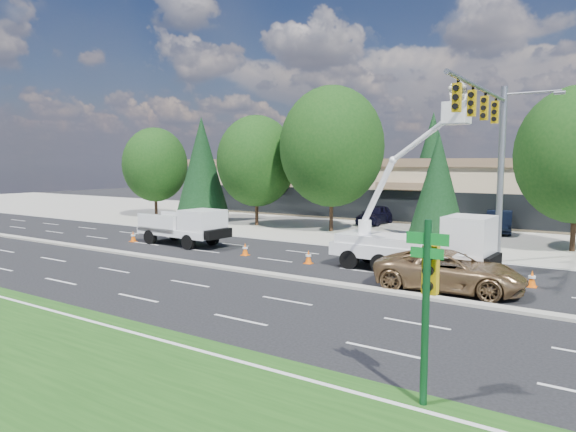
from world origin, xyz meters
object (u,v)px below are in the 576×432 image
Objects in this scene: signal_mast at (494,144)px; utility_pickup at (186,230)px; street_sign_pole at (428,292)px; bucket_truck at (423,235)px; minivan at (449,271)px.

signal_mast reaches higher than utility_pickup.
street_sign_pole is 0.65× the size of utility_pickup.
signal_mast is at bearing 97.27° from street_sign_pole.
street_sign_pole is at bearing -67.87° from bucket_truck.
street_sign_pole is 0.68× the size of minivan.
signal_mast is 1.18× the size of bucket_truck.
utility_pickup is (-19.40, 12.58, -1.49)m from street_sign_pole.
bucket_truck is (-4.32, 12.57, -0.63)m from street_sign_pole.
bucket_truck is at bearing -129.19° from signal_mast.
bucket_truck is (15.08, -0.01, 0.87)m from utility_pickup.
street_sign_pole is at bearing -172.25° from minivan.
utility_pickup is 17.21m from minivan.
street_sign_pole reaches higher than minivan.
street_sign_pole is 13.30m from bucket_truck.
signal_mast is at bearing 12.51° from utility_pickup.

